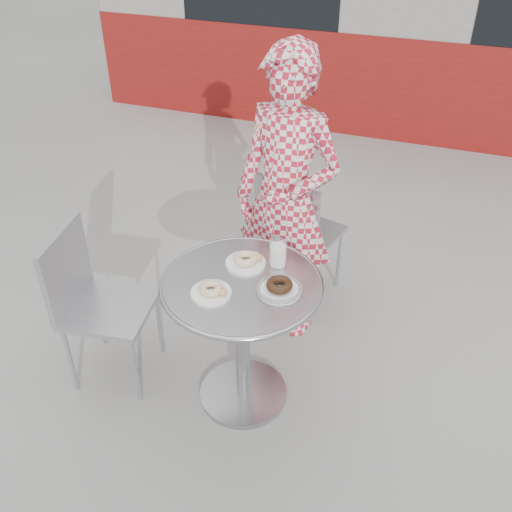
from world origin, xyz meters
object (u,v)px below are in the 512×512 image
(chair_left, at_px, (113,333))
(plate_near, at_px, (212,291))
(plate_far, at_px, (246,261))
(chair_far, at_px, (300,257))
(seated_person, at_px, (286,200))
(milk_cup, at_px, (278,254))
(bistro_table, at_px, (242,313))
(plate_checker, at_px, (279,288))

(chair_left, xyz_separation_m, plate_near, (0.64, -0.06, 0.52))
(plate_far, bearing_deg, plate_near, -104.02)
(plate_far, xyz_separation_m, plate_near, (-0.07, -0.27, -0.00))
(chair_far, bearing_deg, seated_person, 100.99)
(chair_far, relative_size, milk_cup, 6.73)
(chair_far, xyz_separation_m, plate_near, (-0.12, -1.08, 0.52))
(bistro_table, height_order, seated_person, seated_person)
(chair_far, bearing_deg, plate_near, 98.93)
(chair_far, relative_size, plate_checker, 4.25)
(plate_near, bearing_deg, milk_cup, 55.70)
(bistro_table, bearing_deg, milk_cup, 57.78)
(bistro_table, bearing_deg, chair_left, -175.19)
(plate_checker, bearing_deg, chair_far, 99.26)
(bistro_table, height_order, chair_left, chair_left)
(chair_left, bearing_deg, plate_checker, -94.38)
(chair_far, distance_m, plate_near, 1.21)
(chair_left, height_order, plate_near, chair_left)
(chair_left, height_order, seated_person, seated_person)
(seated_person, height_order, plate_checker, seated_person)
(plate_near, bearing_deg, chair_left, 174.25)
(seated_person, bearing_deg, bistro_table, -76.78)
(chair_far, xyz_separation_m, plate_far, (-0.06, -0.82, 0.52))
(bistro_table, xyz_separation_m, seated_person, (0.01, 0.68, 0.26))
(chair_left, bearing_deg, chair_far, -44.75)
(bistro_table, xyz_separation_m, milk_cup, (0.12, 0.18, 0.25))
(bistro_table, height_order, milk_cup, milk_cup)
(chair_left, xyz_separation_m, seated_person, (0.74, 0.74, 0.57))
(bistro_table, distance_m, plate_near, 0.26)
(chair_left, relative_size, plate_far, 4.61)
(chair_left, relative_size, plate_checker, 4.24)
(bistro_table, bearing_deg, plate_near, -127.19)
(plate_far, distance_m, milk_cup, 0.16)
(seated_person, distance_m, milk_cup, 0.50)
(chair_far, distance_m, milk_cup, 0.96)
(plate_checker, xyz_separation_m, milk_cup, (-0.07, 0.19, 0.05))
(plate_far, xyz_separation_m, milk_cup, (0.15, 0.04, 0.04))
(plate_far, height_order, plate_near, plate_far)
(chair_left, distance_m, plate_far, 0.90)
(chair_left, bearing_deg, plate_near, -103.83)
(bistro_table, distance_m, milk_cup, 0.33)
(plate_near, bearing_deg, chair_far, 83.52)
(plate_checker, height_order, milk_cup, milk_cup)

